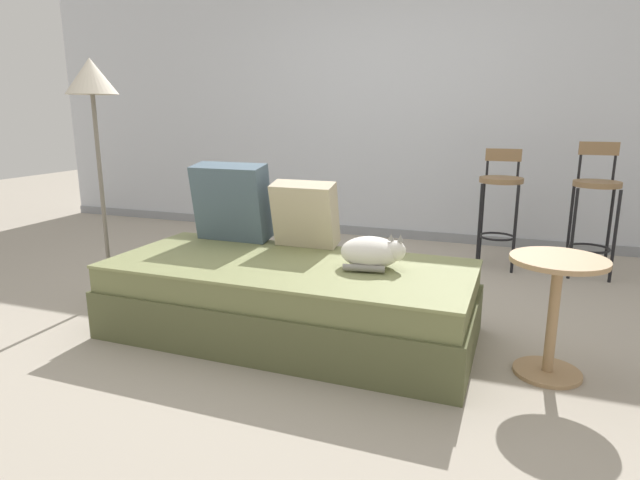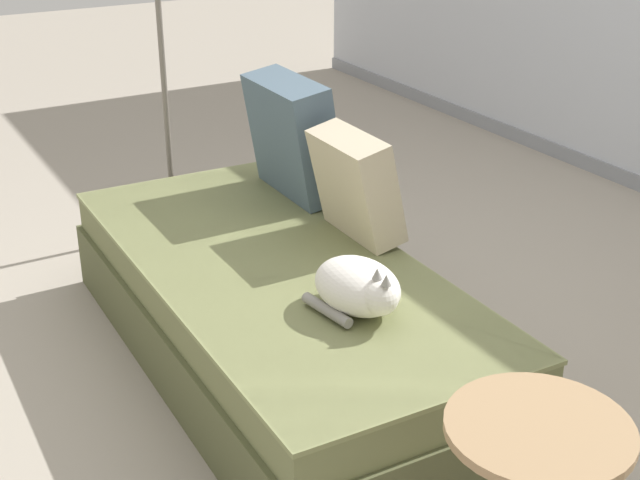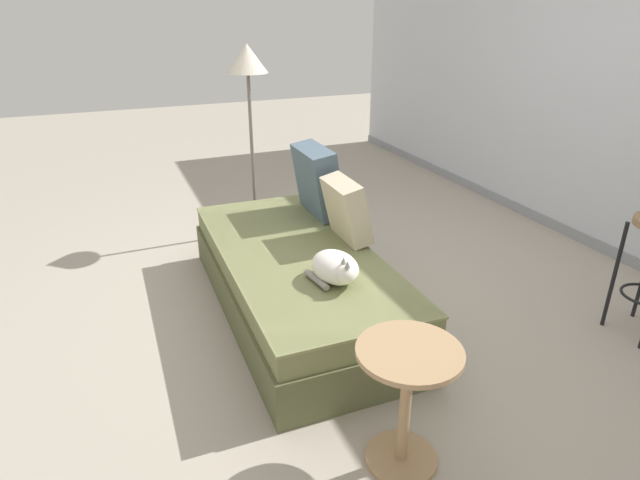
% 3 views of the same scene
% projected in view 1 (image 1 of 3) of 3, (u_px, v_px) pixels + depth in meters
% --- Properties ---
extents(ground_plane, '(16.00, 16.00, 0.00)m').
position_uv_depth(ground_plane, '(314.00, 310.00, 3.46)').
color(ground_plane, '#A89E8E').
rests_on(ground_plane, ground).
extents(wall_back_panel, '(8.00, 0.10, 2.60)m').
position_uv_depth(wall_back_panel, '(395.00, 106.00, 5.21)').
color(wall_back_panel, silver).
rests_on(wall_back_panel, ground).
extents(wall_baseboard_trim, '(8.00, 0.02, 0.09)m').
position_uv_depth(wall_baseboard_trim, '(390.00, 233.00, 5.45)').
color(wall_baseboard_trim, gray).
rests_on(wall_baseboard_trim, ground).
extents(couch, '(2.06, 0.96, 0.43)m').
position_uv_depth(couch, '(289.00, 298.00, 3.04)').
color(couch, brown).
rests_on(couch, ground).
extents(throw_pillow_corner, '(0.49, 0.26, 0.51)m').
position_uv_depth(throw_pillow_corner, '(232.00, 202.00, 3.46)').
color(throw_pillow_corner, '#4C6070').
rests_on(throw_pillow_corner, couch).
extents(throw_pillow_middle, '(0.40, 0.23, 0.41)m').
position_uv_depth(throw_pillow_middle, '(305.00, 214.00, 3.29)').
color(throw_pillow_middle, beige).
rests_on(throw_pillow_middle, couch).
extents(cat, '(0.37, 0.28, 0.20)m').
position_uv_depth(cat, '(372.00, 252.00, 2.87)').
color(cat, white).
rests_on(cat, couch).
extents(bar_stool_near_window, '(0.34, 0.34, 0.96)m').
position_uv_depth(bar_stool_near_window, '(500.00, 195.00, 4.30)').
color(bar_stool_near_window, black).
rests_on(bar_stool_near_window, ground).
extents(bar_stool_by_doorway, '(0.34, 0.34, 1.03)m').
position_uv_depth(bar_stool_by_doorway, '(595.00, 201.00, 4.07)').
color(bar_stool_by_doorway, black).
rests_on(bar_stool_by_doorway, ground).
extents(side_table, '(0.44, 0.44, 0.59)m').
position_uv_depth(side_table, '(555.00, 300.00, 2.52)').
color(side_table, tan).
rests_on(side_table, ground).
extents(floor_lamp, '(0.32, 0.32, 1.57)m').
position_uv_depth(floor_lamp, '(93.00, 99.00, 3.35)').
color(floor_lamp, slate).
rests_on(floor_lamp, ground).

